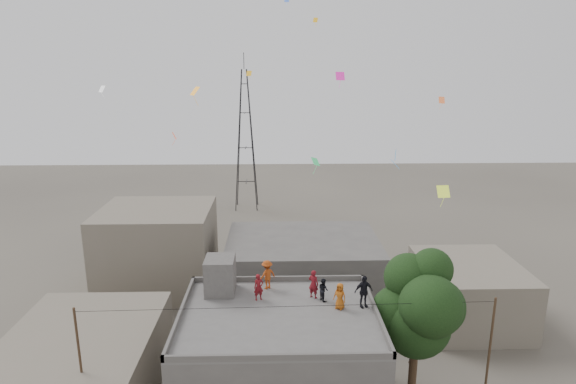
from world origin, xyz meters
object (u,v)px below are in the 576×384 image
transmission_tower (246,140)px  person_red_adult (313,284)px  person_dark_adult (364,291)px  stair_head_box (220,275)px  tree (420,307)px

transmission_tower → person_red_adult: bearing=-81.2°
person_red_adult → person_dark_adult: person_dark_adult is taller
stair_head_box → person_dark_adult: 7.83m
stair_head_box → transmission_tower: 37.46m
stair_head_box → transmission_tower: bearing=91.2°
person_red_adult → person_dark_adult: bearing=-171.7°
stair_head_box → transmission_tower: size_ratio=0.10×
tree → person_dark_adult: tree is taller
tree → person_red_adult: size_ratio=5.72×
tree → person_red_adult: (-5.48, 1.21, 0.79)m
tree → transmission_tower: (-11.37, 39.40, 2.97)m
transmission_tower → person_dark_adult: transmission_tower is taller
transmission_tower → tree: bearing=-73.9°
person_dark_adult → transmission_tower: bearing=86.9°
tree → transmission_tower: transmission_tower is taller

